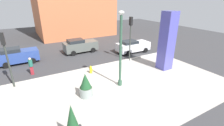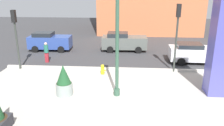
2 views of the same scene
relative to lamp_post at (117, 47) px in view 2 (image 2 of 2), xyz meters
name	(u,v)px [view 2 (image 2 of 2)]	position (x,y,z in m)	size (l,w,h in m)	color
ground_plane	(122,66)	(0.13, 5.29, -2.92)	(60.00, 60.00, 0.00)	#38383A
plaza_pavement	(118,101)	(0.13, -0.71, -2.92)	(18.00, 10.00, 0.02)	#ADA89E
curb_strip	(121,69)	(0.13, 4.41, -2.84)	(18.00, 0.24, 0.16)	#B7B2A8
lamp_post	(117,47)	(0.00, 0.00, 0.00)	(0.44, 0.44, 6.01)	#335642
art_pillar_blue	(222,47)	(5.85, 0.70, -0.06)	(1.18, 1.18, 5.73)	#4C4CAD
potted_plant_mid_plaza	(64,81)	(-3.07, -0.17, -2.07)	(0.97, 0.97, 1.86)	gray
fire_hydrant	(103,69)	(-1.20, 3.36, -2.56)	(0.36, 0.26, 0.75)	gold
traffic_light_corner	(15,30)	(-7.74, 4.13, 0.09)	(0.28, 0.42, 4.48)	#333833
traffic_light_far_side	(177,28)	(4.05, 4.32, 0.39)	(0.28, 0.42, 4.96)	#333833
car_intersection	(124,42)	(0.14, 10.09, -2.01)	(4.39, 2.08, 1.81)	#565B56
car_passing_lane	(196,53)	(6.23, 6.67, -2.08)	(4.50, 2.15, 1.63)	silver
car_far_lane	(50,41)	(-7.20, 9.73, -2.01)	(4.13, 2.04, 1.81)	#2D4793
pedestrian_by_curb	(46,51)	(-6.19, 5.87, -1.97)	(0.36, 0.36, 1.71)	maroon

